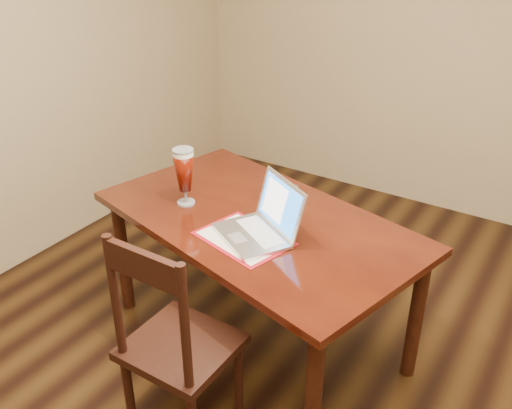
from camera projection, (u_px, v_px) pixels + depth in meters
The scene contains 3 objects.
room_shell at pixel (320, 44), 1.84m from camera, with size 4.51×5.01×2.71m.
dining_table at pixel (255, 232), 2.89m from camera, with size 1.81×1.29×1.07m.
dining_chair at pixel (175, 345), 2.44m from camera, with size 0.45×0.43×1.05m.
Camera 1 is at (0.84, -1.69, 2.17)m, focal length 40.00 mm.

